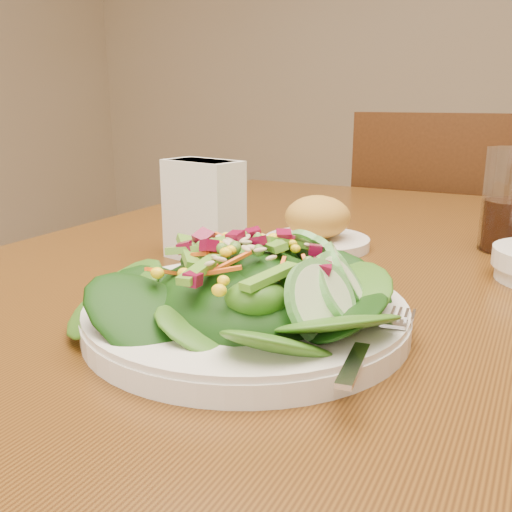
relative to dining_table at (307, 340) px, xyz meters
The scene contains 6 objects.
dining_table is the anchor object (origin of this frame).
chair_far 0.91m from the dining_table, 89.04° to the left, with size 0.44×0.45×0.93m.
salad_plate 0.25m from the dining_table, 81.37° to the right, with size 0.31×0.31×0.09m.
bread_plate 0.17m from the dining_table, 105.67° to the left, with size 0.15×0.15×0.08m.
drinking_glass 0.35m from the dining_table, 43.67° to the left, with size 0.08×0.08×0.15m.
napkin_holder 0.22m from the dining_table, 169.71° to the right, with size 0.11×0.08×0.13m.
Camera 1 is at (0.26, -0.66, 0.96)m, focal length 40.00 mm.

